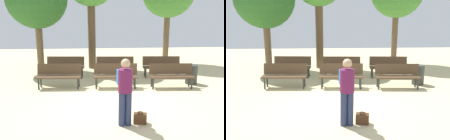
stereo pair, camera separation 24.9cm
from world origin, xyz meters
TOP-DOWN VIEW (x-y plane):
  - ground_plane at (0.00, 0.00)m, footprint 24.00×24.00m
  - bench_r0_c0 at (-1.97, 1.68)m, footprint 1.62×0.56m
  - bench_r0_c1 at (0.09, 1.57)m, footprint 1.63×0.60m
  - bench_r0_c2 at (2.13, 1.41)m, footprint 1.63×0.58m
  - bench_r1_c0 at (-1.91, 3.22)m, footprint 1.64×0.62m
  - bench_r1_c1 at (0.21, 3.04)m, footprint 1.63×0.59m
  - bench_r1_c2 at (2.20, 2.95)m, footprint 1.63×0.61m
  - visitor_with_backpack at (0.03, -1.54)m, footprint 0.38×0.55m
  - handbag at (0.42, -1.50)m, footprint 0.35×0.25m
  - trash_bin at (3.08, 1.83)m, footprint 0.45×0.45m

SIDE VIEW (x-z plane):
  - ground_plane at x=0.00m, z-range 0.00..0.00m
  - handbag at x=0.42m, z-range -0.01..0.28m
  - trash_bin at x=3.08m, z-range 0.00..0.75m
  - bench_r0_c0 at x=-1.97m, z-range 0.07..0.94m
  - bench_r0_c1 at x=0.09m, z-range 0.07..0.94m
  - bench_r0_c2 at x=2.13m, z-range 0.07..0.94m
  - bench_r1_c0 at x=-1.91m, z-range 0.07..0.94m
  - bench_r1_c1 at x=0.21m, z-range 0.07..0.94m
  - bench_r1_c2 at x=2.20m, z-range 0.07..0.94m
  - visitor_with_backpack at x=0.03m, z-range 0.11..1.76m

